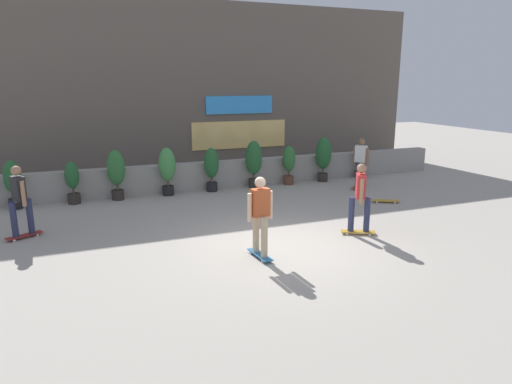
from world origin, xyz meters
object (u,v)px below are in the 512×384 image
(potted_plant_0, at_px, (13,181))
(skater_by_wall_left, at_px, (360,196))
(potted_plant_5, at_px, (254,160))
(skateboard_near_camera, at_px, (385,201))
(skater_far_left, at_px, (361,161))
(potted_plant_3, at_px, (167,168))
(potted_plant_1, at_px, (72,181))
(potted_plant_7, at_px, (323,156))
(potted_plant_8, at_px, (361,159))
(skater_mid_plaza, at_px, (260,214))
(potted_plant_4, at_px, (211,166))
(skater_by_wall_right, at_px, (20,199))
(potted_plant_2, at_px, (116,171))
(potted_plant_6, at_px, (289,163))

(potted_plant_0, distance_m, skater_by_wall_left, 9.49)
(potted_plant_0, relative_size, potted_plant_5, 0.88)
(potted_plant_0, distance_m, skateboard_near_camera, 10.72)
(potted_plant_5, relative_size, skateboard_near_camera, 1.98)
(potted_plant_0, xyz_separation_m, skater_far_left, (10.51, -1.43, 0.14))
(potted_plant_0, relative_size, potted_plant_3, 0.92)
(potted_plant_1, distance_m, potted_plant_7, 8.38)
(potted_plant_8, bearing_deg, skater_mid_plaza, -137.29)
(potted_plant_1, bearing_deg, skater_mid_plaza, -59.21)
(potted_plant_1, xyz_separation_m, skater_far_left, (8.97, -1.43, 0.25))
(potted_plant_4, height_order, skater_by_wall_right, skater_by_wall_right)
(potted_plant_1, distance_m, skater_mid_plaza, 6.91)
(potted_plant_3, bearing_deg, potted_plant_5, 0.00)
(potted_plant_0, height_order, skater_far_left, skater_far_left)
(potted_plant_4, height_order, skater_by_wall_left, skater_by_wall_left)
(potted_plant_3, height_order, skater_by_wall_left, skater_by_wall_left)
(potted_plant_7, xyz_separation_m, skateboard_near_camera, (0.26, -3.30, -0.87))
(skater_by_wall_left, height_order, skater_mid_plaza, same)
(potted_plant_5, bearing_deg, potted_plant_7, 0.00)
(potted_plant_3, relative_size, skateboard_near_camera, 1.89)
(potted_plant_5, bearing_deg, potted_plant_3, 180.00)
(potted_plant_5, xyz_separation_m, potted_plant_7, (2.67, 0.00, 0.00))
(skater_by_wall_left, xyz_separation_m, skateboard_near_camera, (2.39, 2.13, -0.88))
(potted_plant_1, relative_size, skater_by_wall_left, 0.75)
(potted_plant_3, distance_m, skater_by_wall_right, 4.80)
(potted_plant_0, xyz_separation_m, potted_plant_1, (1.54, 0.00, -0.10))
(potted_plant_3, height_order, potted_plant_5, potted_plant_5)
(skater_by_wall_right, relative_size, skateboard_near_camera, 2.11)
(potted_plant_2, distance_m, potted_plant_3, 1.54)
(potted_plant_0, relative_size, skater_mid_plaza, 0.82)
(potted_plant_3, height_order, skater_by_wall_right, skater_by_wall_right)
(potted_plant_0, bearing_deg, potted_plant_2, 0.00)
(potted_plant_7, bearing_deg, skater_mid_plaza, -129.22)
(potted_plant_1, relative_size, potted_plant_3, 0.83)
(potted_plant_4, xyz_separation_m, potted_plant_8, (5.73, 0.00, -0.10))
(potted_plant_6, distance_m, skateboard_near_camera, 3.74)
(potted_plant_3, bearing_deg, skateboard_near_camera, -29.41)
(skater_by_wall_right, distance_m, skateboard_near_camera, 9.77)
(potted_plant_7, bearing_deg, potted_plant_2, 180.00)
(potted_plant_8, height_order, skater_by_wall_left, skater_by_wall_left)
(potted_plant_0, distance_m, potted_plant_6, 8.55)
(potted_plant_1, height_order, skater_by_wall_left, skater_by_wall_left)
(potted_plant_8, relative_size, skater_by_wall_right, 0.77)
(potted_plant_8, distance_m, skater_by_wall_right, 11.40)
(potted_plant_5, bearing_deg, skateboard_near_camera, -48.34)
(potted_plant_3, distance_m, skater_mid_plaza, 5.98)
(potted_plant_4, xyz_separation_m, potted_plant_6, (2.79, 0.00, -0.06))
(potted_plant_8, distance_m, skater_by_wall_left, 6.58)
(skateboard_near_camera, bearing_deg, potted_plant_7, 94.52)
(potted_plant_1, xyz_separation_m, potted_plant_7, (8.37, 0.00, 0.24))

